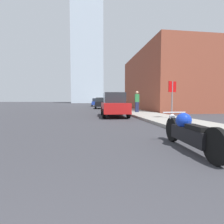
{
  "coord_description": "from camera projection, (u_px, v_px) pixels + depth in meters",
  "views": [
    {
      "loc": [
        0.5,
        0.1,
        1.13
      ],
      "look_at": [
        1.48,
        7.13,
        0.67
      ],
      "focal_mm": 28.0,
      "sensor_mm": 36.0,
      "label": 1
    }
  ],
  "objects": [
    {
      "name": "sidewalk",
      "position": [
        107.0,
        105.0,
        40.11
      ],
      "size": [
        2.59,
        240.0,
        0.15
      ],
      "color": "gray",
      "rests_on": "ground_plane"
    },
    {
      "name": "brick_storefront",
      "position": [
        174.0,
        82.0,
        21.73
      ],
      "size": [
        9.58,
        13.82,
        6.87
      ],
      "color": "brown",
      "rests_on": "ground_plane"
    },
    {
      "name": "parked_car_blue",
      "position": [
        96.0,
        102.0,
        36.09
      ],
      "size": [
        2.06,
        4.31,
        1.63
      ],
      "rotation": [
        0.0,
        0.0,
        -0.05
      ],
      "color": "#1E3899",
      "rests_on": "ground_plane"
    },
    {
      "name": "motorcycle",
      "position": [
        188.0,
        132.0,
        4.01
      ],
      "size": [
        0.62,
        2.47,
        0.84
      ],
      "rotation": [
        0.0,
        0.0,
        -0.06
      ],
      "color": "black",
      "rests_on": "ground_plane"
    },
    {
      "name": "parked_car_white",
      "position": [
        95.0,
        102.0,
        48.3
      ],
      "size": [
        1.87,
        4.45,
        1.84
      ],
      "rotation": [
        0.0,
        0.0,
        -0.03
      ],
      "color": "silver",
      "rests_on": "ground_plane"
    },
    {
      "name": "pedestrian",
      "position": [
        137.0,
        101.0,
        15.17
      ],
      "size": [
        0.36,
        0.25,
        1.82
      ],
      "color": "#1E2347",
      "rests_on": "sidewalk"
    },
    {
      "name": "parked_car_red",
      "position": [
        114.0,
        105.0,
        12.61
      ],
      "size": [
        1.94,
        4.57,
        1.7
      ],
      "rotation": [
        0.0,
        0.0,
        -0.04
      ],
      "color": "red",
      "rests_on": "ground_plane"
    },
    {
      "name": "distant_tower",
      "position": [
        87.0,
        46.0,
        91.75
      ],
      "size": [
        15.86,
        15.86,
        59.73
      ],
      "color": "silver",
      "rests_on": "ground_plane"
    },
    {
      "name": "parked_car_black",
      "position": [
        101.0,
        103.0,
        25.61
      ],
      "size": [
        2.02,
        4.13,
        1.59
      ],
      "rotation": [
        0.0,
        0.0,
        -0.07
      ],
      "color": "black",
      "rests_on": "ground_plane"
    },
    {
      "name": "stop_sign",
      "position": [
        172.0,
        93.0,
        9.8
      ],
      "size": [
        0.57,
        0.26,
        2.07
      ],
      "color": "slate",
      "rests_on": "sidewalk"
    }
  ]
}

